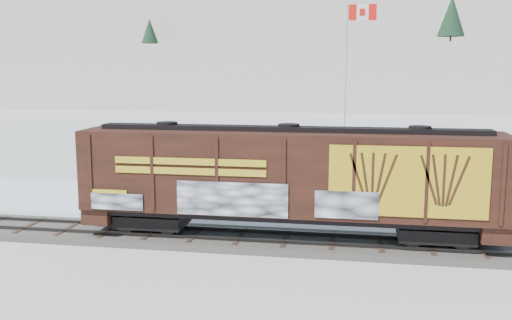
% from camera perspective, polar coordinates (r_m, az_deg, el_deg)
% --- Properties ---
extents(ground, '(500.00, 500.00, 0.00)m').
position_cam_1_polar(ground, '(25.15, -1.60, -8.24)').
color(ground, white).
rests_on(ground, ground).
extents(rail_track, '(50.00, 3.40, 0.43)m').
position_cam_1_polar(rail_track, '(25.10, -1.60, -7.92)').
color(rail_track, '#59544C').
rests_on(rail_track, ground).
extents(parking_strip, '(40.00, 8.00, 0.03)m').
position_cam_1_polar(parking_strip, '(32.27, 1.06, -4.32)').
color(parking_strip, white).
rests_on(parking_strip, ground).
extents(hillside, '(360.00, 110.00, 93.00)m').
position_cam_1_polar(hillside, '(163.54, 8.35, 11.36)').
color(hillside, white).
rests_on(hillside, ground).
extents(hopper_railcar, '(17.64, 3.06, 4.69)m').
position_cam_1_polar(hopper_railcar, '(24.09, 3.26, -1.59)').
color(hopper_railcar, black).
rests_on(hopper_railcar, rail_track).
extents(flagpole, '(2.30, 0.90, 11.77)m').
position_cam_1_polar(flagpole, '(37.99, 9.02, 4.25)').
color(flagpole, silver).
rests_on(flagpole, ground).
extents(car_silver, '(4.47, 2.39, 1.45)m').
position_cam_1_polar(car_silver, '(32.63, -5.18, -2.87)').
color(car_silver, silver).
rests_on(car_silver, parking_strip).
extents(car_white, '(4.21, 1.84, 1.35)m').
position_cam_1_polar(car_white, '(31.67, 10.83, -3.46)').
color(car_white, white).
rests_on(car_white, parking_strip).
extents(car_dark, '(4.65, 1.94, 1.34)m').
position_cam_1_polar(car_dark, '(30.73, 12.52, -3.90)').
color(car_dark, black).
rests_on(car_dark, parking_strip).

